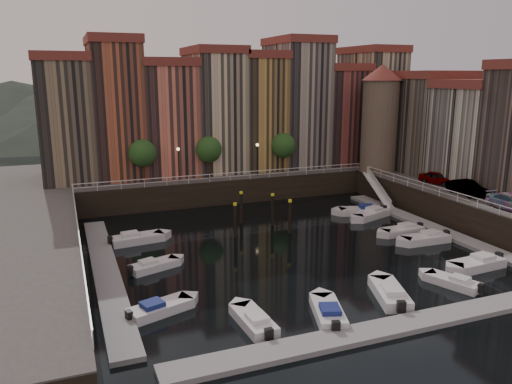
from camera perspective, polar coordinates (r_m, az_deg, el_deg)
name	(u,v)px	position (r m, az deg, el deg)	size (l,w,h in m)	color
ground	(285,245)	(46.96, 3.28, -6.04)	(200.00, 200.00, 0.00)	black
quay_far	(208,177)	(70.22, -5.52, 1.69)	(80.00, 20.00, 3.00)	black
dock_left	(106,271)	(42.22, -16.80, -8.62)	(2.00, 28.00, 0.35)	gray
dock_right	(432,227)	(54.62, 19.43, -3.82)	(2.00, 28.00, 0.35)	gray
dock_near	(397,326)	(33.46, 15.83, -14.54)	(30.00, 2.00, 0.35)	gray
mountains	(134,102)	(151.82, -13.78, 10.01)	(145.00, 100.00, 18.00)	#2D382D
far_terrace	(235,110)	(67.56, -2.37, 9.38)	(48.70, 10.30, 17.50)	#7F6C51
right_terrace	(482,128)	(63.28, 24.43, 6.69)	(9.30, 24.30, 14.00)	#675D4E
corner_tower	(380,117)	(67.17, 13.98, 8.34)	(5.20, 5.20, 13.80)	#6B5B4C
promenade_trees	(214,149)	(61.59, -4.83, 4.88)	(21.20, 3.20, 5.20)	black
street_lamps	(219,156)	(60.85, -4.25, 4.13)	(10.36, 0.36, 4.18)	black
railings	(265,194)	(50.19, 1.03, -0.24)	(36.08, 34.04, 0.52)	white
gangway	(378,188)	(63.09, 13.74, 0.43)	(2.78, 8.32, 3.73)	white
mooring_pilings	(260,214)	(50.90, 0.42, -2.54)	(5.86, 5.48, 3.78)	black
boat_left_0	(159,308)	(34.63, -11.03, -12.94)	(4.71, 2.99, 1.06)	silver
boat_left_2	(153,266)	(41.91, -11.66, -8.24)	(4.42, 2.82, 1.00)	silver
boat_left_3	(136,239)	(48.65, -13.55, -5.21)	(5.27, 2.47, 1.19)	silver
boat_right_0	(478,264)	(45.14, 24.02, -7.49)	(5.26, 2.20, 1.19)	silver
boat_right_1	(426,239)	(50.06, 18.87, -5.06)	(5.03, 1.95, 1.15)	silver
boat_right_2	(403,230)	(51.99, 16.43, -4.23)	(4.75, 1.91, 1.08)	silver
boat_right_3	(371,214)	(56.90, 13.01, -2.48)	(5.29, 3.45, 1.19)	silver
boat_right_4	(362,211)	(58.05, 11.98, -2.12)	(5.30, 3.25, 1.19)	silver
boat_near_0	(254,321)	(32.50, -0.23, -14.51)	(1.91, 4.67, 1.06)	silver
boat_near_1	(328,312)	(33.82, 8.26, -13.46)	(3.04, 4.93, 1.11)	silver
boat_near_2	(390,294)	(37.21, 15.08, -11.16)	(3.40, 5.32, 1.20)	silver
boat_near_3	(454,282)	(40.81, 21.66, -9.55)	(2.93, 4.35, 0.98)	silver
car_a	(437,179)	(61.64, 19.97, 1.42)	(1.69, 4.19, 1.43)	gray
car_b	(467,189)	(57.10, 22.96, 0.35)	(1.66, 4.76, 1.57)	gray
car_c	(512,203)	(52.56, 27.22, -1.17)	(2.08, 5.11, 1.48)	gray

